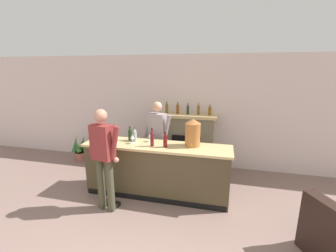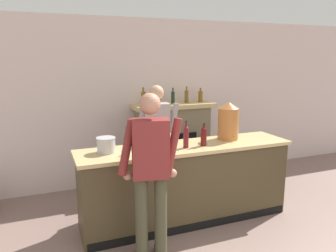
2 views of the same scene
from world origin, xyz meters
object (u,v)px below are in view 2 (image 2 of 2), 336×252
wine_glass_front_right (128,145)px  fireplace_stone (173,142)px  wine_glass_front_left (170,135)px  copper_dispenser (228,121)px  ice_bucket_steel (106,145)px  wine_glass_mid_counter (153,140)px  wine_bottle_merlot_tall (186,136)px  wine_bottle_cabernet_heavy (139,137)px  person_customer (151,172)px  wine_bottle_rose_blush (149,137)px  wine_bottle_port_short (203,136)px  person_bartender (157,139)px

wine_glass_front_right → fireplace_stone: bearing=52.1°
wine_glass_front_left → wine_glass_front_right: wine_glass_front_left is taller
fireplace_stone → copper_dispenser: fireplace_stone is taller
ice_bucket_steel → wine_glass_mid_counter: size_ratio=1.35×
wine_bottle_merlot_tall → wine_glass_front_left: (-0.12, 0.24, -0.03)m
fireplace_stone → wine_bottle_cabernet_heavy: fireplace_stone is taller
person_customer → wine_bottle_rose_blush: size_ratio=6.41×
ice_bucket_steel → wine_bottle_port_short: wine_bottle_port_short is taller
ice_bucket_steel → wine_glass_front_right: ice_bucket_steel is taller
person_bartender → wine_bottle_cabernet_heavy: (-0.41, -0.51, 0.19)m
wine_bottle_cabernet_heavy → wine_bottle_merlot_tall: wine_bottle_merlot_tall is taller
wine_bottle_cabernet_heavy → wine_bottle_merlot_tall: bearing=-24.0°
fireplace_stone → person_customer: 2.35m
person_bartender → wine_glass_front_right: 1.01m
wine_bottle_port_short → wine_glass_mid_counter: bearing=175.6°
wine_bottle_merlot_tall → wine_glass_front_right: wine_bottle_merlot_tall is taller
person_bartender → wine_glass_front_right: bearing=-128.8°
wine_bottle_port_short → wine_glass_mid_counter: 0.66m
wine_bottle_rose_blush → wine_bottle_port_short: 0.69m
wine_bottle_cabernet_heavy → fireplace_stone: bearing=52.1°
fireplace_stone → wine_bottle_rose_blush: bearing=-123.6°
wine_glass_mid_counter → fireplace_stone: bearing=59.2°
copper_dispenser → wine_glass_mid_counter: bearing=-173.2°
wine_bottle_merlot_tall → wine_bottle_cabernet_heavy: bearing=156.0°
wine_bottle_port_short → wine_bottle_merlot_tall: bearing=-178.9°
wine_bottle_port_short → person_bartender: bearing=116.1°
person_customer → wine_glass_mid_counter: person_customer is taller
wine_bottle_cabernet_heavy → wine_bottle_port_short: (0.78, -0.23, 0.00)m
fireplace_stone → person_bartender: (-0.55, -0.73, 0.27)m
wine_bottle_cabernet_heavy → copper_dispenser: bearing=-2.1°
wine_bottle_rose_blush → wine_glass_mid_counter: bearing=-88.8°
wine_bottle_merlot_tall → wine_bottle_port_short: 0.24m
wine_bottle_cabernet_heavy → wine_bottle_merlot_tall: size_ratio=0.82×
wine_bottle_port_short → wine_glass_front_left: 0.43m
wine_glass_mid_counter → wine_glass_front_right: bearing=-165.4°
person_customer → wine_bottle_rose_blush: person_customer is taller
wine_glass_mid_counter → wine_bottle_rose_blush: bearing=91.2°
person_bartender → wine_glass_front_right: (-0.62, -0.77, 0.17)m
wine_bottle_rose_blush → person_bartender: bearing=61.3°
person_bartender → wine_bottle_merlot_tall: size_ratio=5.10×
fireplace_stone → wine_bottle_port_short: size_ratio=5.66×
ice_bucket_steel → wine_bottle_cabernet_heavy: wine_bottle_cabernet_heavy is taller
fireplace_stone → copper_dispenser: (0.29, -1.28, 0.58)m
ice_bucket_steel → wine_glass_front_left: ice_bucket_steel is taller
ice_bucket_steel → fireplace_stone: bearing=43.6°
wine_bottle_port_short → person_customer: bearing=-146.6°
wine_glass_front_left → ice_bucket_steel: bearing=-173.9°
person_bartender → ice_bucket_steel: bearing=-144.8°
fireplace_stone → wine_glass_front_left: bearing=-114.0°
wine_bottle_port_short → wine_glass_mid_counter: size_ratio=1.75×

